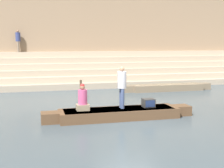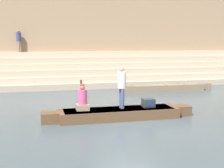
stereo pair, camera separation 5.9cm
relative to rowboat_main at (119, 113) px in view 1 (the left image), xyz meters
The scene contains 10 objects.
ground_plane 0.58m from the rowboat_main, 50.68° to the right, with size 120.00×120.00×0.00m, color #3D4C56.
ghat_steps 11.19m from the rowboat_main, 88.27° to the left, with size 36.00×4.16×2.49m.
back_wall 13.74m from the rowboat_main, 88.55° to the left, with size 34.20×1.28×7.65m.
rowboat_main is the anchor object (origin of this frame).
person_standing 1.23m from the rowboat_main, 34.52° to the left, with size 0.37×0.37×1.77m.
person_rowing 1.66m from the rowboat_main, behind, with size 0.52×0.41×1.11m.
tv_set 1.38m from the rowboat_main, ahead, with size 0.49×0.46×0.37m.
moored_boat_shore 8.50m from the rowboat_main, 52.04° to the left, with size 6.22×1.06×0.43m.
mooring_post 5.21m from the rowboat_main, 99.25° to the left, with size 0.12×0.12×1.07m, color #473828.
person_on_steps 13.50m from the rowboat_main, 109.95° to the left, with size 0.36×0.36×1.66m.
Camera 1 is at (-3.81, -11.99, 3.17)m, focal length 50.00 mm.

